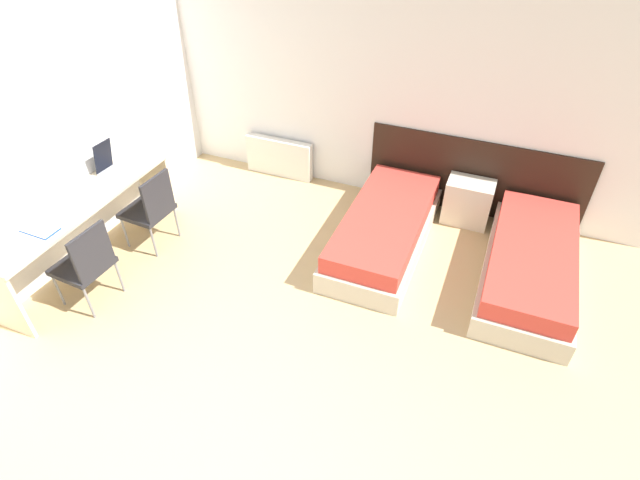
% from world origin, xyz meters
% --- Properties ---
extents(wall_back, '(6.16, 0.05, 2.70)m').
position_xyz_m(wall_back, '(0.00, 4.11, 1.35)').
color(wall_back, white).
rests_on(wall_back, ground_plane).
extents(wall_left, '(0.05, 5.09, 2.70)m').
position_xyz_m(wall_left, '(-2.61, 2.04, 1.35)').
color(wall_left, white).
rests_on(wall_left, ground_plane).
extents(headboard_panel, '(2.47, 0.03, 0.94)m').
position_xyz_m(headboard_panel, '(1.18, 4.08, 0.47)').
color(headboard_panel, black).
rests_on(headboard_panel, ground_plane).
extents(bed_near_window, '(0.86, 1.96, 0.44)m').
position_xyz_m(bed_near_window, '(0.42, 3.06, 0.21)').
color(bed_near_window, beige).
rests_on(bed_near_window, ground_plane).
extents(bed_near_door, '(0.86, 1.96, 0.44)m').
position_xyz_m(bed_near_door, '(1.93, 3.06, 0.21)').
color(bed_near_door, beige).
rests_on(bed_near_door, ground_plane).
extents(nightstand, '(0.52, 0.34, 0.53)m').
position_xyz_m(nightstand, '(1.18, 3.87, 0.26)').
color(nightstand, beige).
rests_on(nightstand, ground_plane).
extents(radiator, '(0.91, 0.12, 0.51)m').
position_xyz_m(radiator, '(-1.29, 3.99, 0.26)').
color(radiator, silver).
rests_on(radiator, ground_plane).
extents(desk, '(0.51, 2.19, 0.76)m').
position_xyz_m(desk, '(-2.33, 1.68, 0.60)').
color(desk, beige).
rests_on(desk, ground_plane).
extents(chair_near_laptop, '(0.48, 0.48, 0.89)m').
position_xyz_m(chair_near_laptop, '(-1.90, 2.16, 0.49)').
color(chair_near_laptop, '#232328').
rests_on(chair_near_laptop, ground_plane).
extents(chair_near_notebook, '(0.48, 0.48, 0.89)m').
position_xyz_m(chair_near_notebook, '(-1.90, 1.20, 0.49)').
color(chair_near_notebook, '#232328').
rests_on(chair_near_notebook, ground_plane).
extents(laptop, '(0.36, 0.25, 0.35)m').
position_xyz_m(laptop, '(-2.36, 2.23, 0.83)').
color(laptop, silver).
rests_on(laptop, desk).
extents(open_notebook, '(0.33, 0.19, 0.02)m').
position_xyz_m(open_notebook, '(-2.31, 1.18, 0.77)').
color(open_notebook, '#1E4793').
rests_on(open_notebook, desk).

